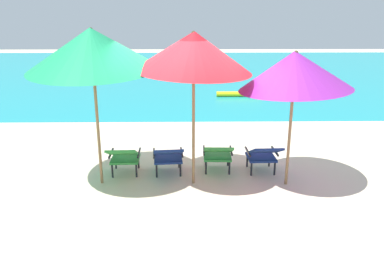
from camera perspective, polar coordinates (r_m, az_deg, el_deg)
The scene contains 10 objects.
ground_plane at distance 10.98m, azimuth -0.27°, elevation 1.52°, with size 40.00×40.00×0.00m, color beige.
ocean_band at distance 19.39m, azimuth -0.54°, elevation 8.39°, with size 40.00×18.00×0.01m, color teal.
swim_buoy at distance 13.80m, azimuth 7.00°, elevation 5.06°, with size 0.18×0.18×1.60m, color yellow.
lounge_chair_far_left at distance 7.12m, azimuth -10.12°, elevation -4.15°, with size 0.56×0.89×0.68m.
lounge_chair_near_left at distance 7.05m, azimuth -3.56°, elevation -4.15°, with size 0.60×0.91×0.68m.
lounge_chair_near_right at distance 7.16m, azimuth 3.88°, elevation -3.81°, with size 0.57×0.89×0.68m.
lounge_chair_far_right at distance 7.22m, azimuth 10.59°, elevation -3.88°, with size 0.57×0.89×0.68m.
beach_umbrella_left at distance 6.49m, azimuth -14.68°, elevation 11.33°, with size 2.48×2.52×2.78m.
beach_umbrella_center at distance 6.28m, azimuth 0.24°, elevation 11.31°, with size 2.72×2.71×2.69m.
beach_umbrella_right at distance 6.50m, azimuth 15.04°, elevation 8.29°, with size 2.22×2.19×2.39m.
Camera 1 is at (-0.11, -6.58, 2.96)m, focal length 35.81 mm.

